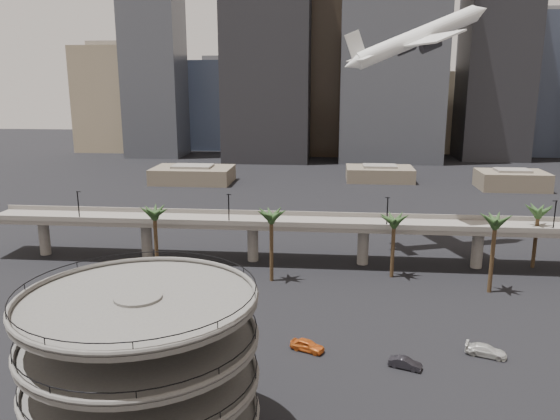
# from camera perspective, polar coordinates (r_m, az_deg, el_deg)

# --- Properties ---
(parking_ramp) EXTENTS (22.20, 22.20, 17.35)m
(parking_ramp) POSITION_cam_1_polar(r_m,az_deg,el_deg) (54.89, -14.23, -14.93)
(parking_ramp) COLOR #514F4C
(parking_ramp) RESTS_ON ground
(overpass) EXTENTS (130.00, 9.30, 14.70)m
(overpass) POSITION_cam_1_polar(r_m,az_deg,el_deg) (108.14, 2.91, -1.78)
(overpass) COLOR slate
(overpass) RESTS_ON ground
(palm_trees) EXTENTS (76.40, 18.40, 14.00)m
(palm_trees) POSITION_cam_1_polar(r_m,az_deg,el_deg) (99.74, 9.39, -0.89)
(palm_trees) COLOR #44331D
(palm_trees) RESTS_ON ground
(low_buildings) EXTENTS (135.00, 27.50, 6.80)m
(low_buildings) POSITION_cam_1_polar(r_m,az_deg,el_deg) (194.40, 6.09, 3.58)
(low_buildings) COLOR #695F4D
(low_buildings) RESTS_ON ground
(skyline) EXTENTS (269.00, 86.00, 117.35)m
(skyline) POSITION_cam_1_polar(r_m,az_deg,el_deg) (266.74, 7.99, 14.77)
(skyline) COLOR #807458
(skyline) RESTS_ON ground
(airborne_jet) EXTENTS (30.97, 28.80, 14.85)m
(airborne_jet) POSITION_cam_1_polar(r_m,az_deg,el_deg) (117.49, 14.08, 17.02)
(airborne_jet) COLOR silver
(airborne_jet) RESTS_ON ground
(car_a) EXTENTS (5.05, 3.59, 1.60)m
(car_a) POSITION_cam_1_polar(r_m,az_deg,el_deg) (75.72, 2.87, -13.94)
(car_a) COLOR #CB5E1D
(car_a) RESTS_ON ground
(car_b) EXTENTS (4.40, 2.77, 1.37)m
(car_b) POSITION_cam_1_polar(r_m,az_deg,el_deg) (73.37, 12.95, -15.33)
(car_b) COLOR black
(car_b) RESTS_ON ground
(car_c) EXTENTS (5.64, 3.73, 1.52)m
(car_c) POSITION_cam_1_polar(r_m,az_deg,el_deg) (79.24, 20.73, -13.57)
(car_c) COLOR #B5B5B1
(car_c) RESTS_ON ground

